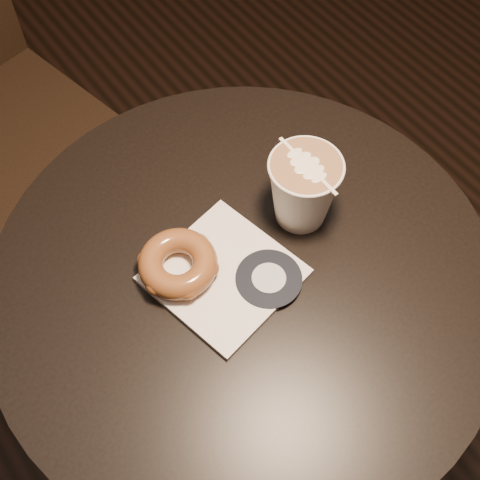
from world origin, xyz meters
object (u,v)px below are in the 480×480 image
Objects in this scene: doughnut at (178,263)px; cafe_table at (244,334)px; pastry_bag at (224,275)px; latte_cup at (303,191)px.

cafe_table is at bearing -37.92° from doughnut.
latte_cup is at bearing -4.25° from pastry_bag.
pastry_bag is 0.16m from latte_cup.
doughnut reaches higher than pastry_bag.
cafe_table is 0.21m from pastry_bag.
cafe_table is 6.66× the size of latte_cup.
doughnut reaches higher than cafe_table.
cafe_table is 4.36× the size of pastry_bag.
cafe_table is 7.03× the size of doughnut.
pastry_bag is 0.06m from doughnut.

